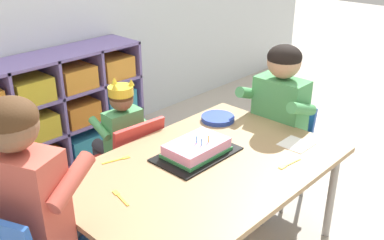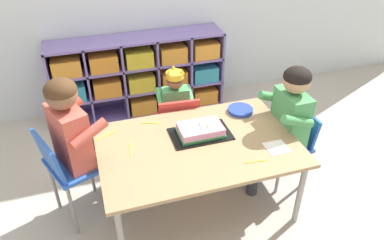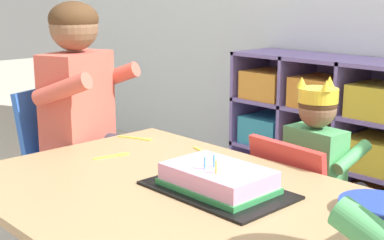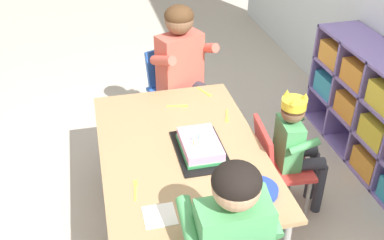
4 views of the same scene
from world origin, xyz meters
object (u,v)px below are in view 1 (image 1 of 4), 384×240
at_px(classroom_chair_blue, 131,158).
at_px(fork_near_child_seat, 118,160).
at_px(child_with_crown, 119,130).
at_px(fork_at_table_front_edge, 289,164).
at_px(guest_at_table_side, 275,112).
at_px(fork_scattered_mid_table, 65,191).
at_px(classroom_chair_guest_side, 281,141).
at_px(birthday_cake_on_tray, 197,149).
at_px(adult_helper_seated, 36,192).
at_px(paper_plate_stack, 218,118).
at_px(activity_table, 204,173).
at_px(fork_near_cake_tray, 120,197).

xyz_separation_m(classroom_chair_blue, fork_near_child_seat, (-0.26, -0.23, 0.18)).
distance_m(child_with_crown, fork_at_table_front_edge, 0.99).
bearing_deg(guest_at_table_side, fork_scattered_mid_table, -100.50).
xyz_separation_m(classroom_chair_guest_side, fork_scattered_mid_table, (-1.35, 0.22, 0.18)).
height_order(guest_at_table_side, birthday_cake_on_tray, guest_at_table_side).
bearing_deg(fork_at_table_front_edge, birthday_cake_on_tray, 128.86).
relative_size(adult_helper_seated, classroom_chair_guest_side, 1.81).
height_order(classroom_chair_blue, fork_at_table_front_edge, classroom_chair_blue).
bearing_deg(adult_helper_seated, fork_at_table_front_edge, -137.04).
relative_size(child_with_crown, guest_at_table_side, 0.84).
bearing_deg(guest_at_table_side, birthday_cake_on_tray, -93.53).
distance_m(adult_helper_seated, paper_plate_stack, 1.18).
height_order(activity_table, fork_at_table_front_edge, fork_at_table_front_edge).
bearing_deg(child_with_crown, fork_near_child_seat, 56.09).
bearing_deg(adult_helper_seated, activity_table, -126.31).
bearing_deg(child_with_crown, guest_at_table_side, 141.70).
bearing_deg(fork_near_child_seat, child_with_crown, -111.97).
bearing_deg(birthday_cake_on_tray, classroom_chair_blue, 94.40).
xyz_separation_m(fork_near_child_seat, fork_scattered_mid_table, (-0.32, -0.05, 0.00)).
height_order(activity_table, classroom_chair_blue, classroom_chair_blue).
bearing_deg(fork_near_cake_tray, fork_at_table_front_edge, 74.98).
bearing_deg(birthday_cake_on_tray, classroom_chair_guest_side, -2.65).
distance_m(activity_table, classroom_chair_guest_side, 0.79).
height_order(fork_near_child_seat, fork_scattered_mid_table, same).
distance_m(paper_plate_stack, fork_near_child_seat, 0.68).
distance_m(guest_at_table_side, birthday_cake_on_tray, 0.63).
distance_m(activity_table, fork_near_child_seat, 0.42).
xyz_separation_m(birthday_cake_on_tray, fork_near_cake_tray, (-0.49, -0.02, -0.03)).
distance_m(paper_plate_stack, fork_at_table_front_edge, 0.59).
relative_size(fork_near_child_seat, fork_at_table_front_edge, 0.95).
relative_size(adult_helper_seated, fork_near_cake_tray, 8.25).
distance_m(adult_helper_seated, fork_at_table_front_edge, 1.13).
relative_size(activity_table, fork_scattered_mid_table, 9.53).
bearing_deg(fork_near_child_seat, classroom_chair_guest_side, -178.28).
relative_size(classroom_chair_guest_side, fork_at_table_front_edge, 4.07).
bearing_deg(fork_near_child_seat, fork_scattered_mid_table, 26.08).
distance_m(adult_helper_seated, fork_near_child_seat, 0.53).
xyz_separation_m(birthday_cake_on_tray, fork_at_table_front_edge, (0.23, -0.38, -0.03)).
distance_m(fork_scattered_mid_table, fork_at_table_front_edge, 1.02).
distance_m(classroom_chair_blue, fork_scattered_mid_table, 0.67).
distance_m(classroom_chair_guest_side, fork_at_table_front_edge, 0.64).
bearing_deg(birthday_cake_on_tray, adult_helper_seated, 173.36).
height_order(guest_at_table_side, fork_near_child_seat, guest_at_table_side).
distance_m(adult_helper_seated, classroom_chair_guest_side, 1.55).
relative_size(classroom_chair_blue, fork_scattered_mid_table, 4.40).
height_order(birthday_cake_on_tray, fork_scattered_mid_table, birthday_cake_on_tray).
bearing_deg(fork_near_child_seat, birthday_cake_on_tray, 157.69).
height_order(classroom_chair_guest_side, fork_scattered_mid_table, classroom_chair_guest_side).
xyz_separation_m(guest_at_table_side, fork_at_table_front_edge, (-0.40, -0.35, -0.04)).
distance_m(birthday_cake_on_tray, fork_near_cake_tray, 0.49).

